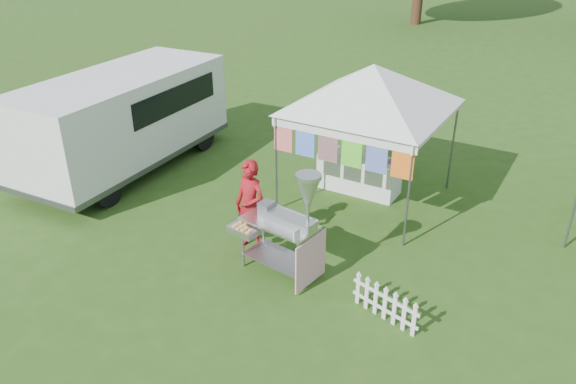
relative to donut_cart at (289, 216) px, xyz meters
The scene contains 7 objects.
ground 1.21m from the donut_cart, 114.04° to the right, with size 120.00×120.00×0.00m, color #2A4F16.
canopy_main 3.82m from the donut_cart, 90.86° to the left, with size 4.24×4.24×3.45m.
donut_cart is the anchor object (origin of this frame).
vendor 1.21m from the donut_cart, 158.17° to the left, with size 0.65×0.43×1.78m, color maroon.
cargo_van 6.15m from the donut_cart, 159.95° to the left, with size 2.55×5.69×2.32m.
picket_fence 2.09m from the donut_cart, ahead, with size 1.22×0.36×0.56m.
display_table 3.78m from the donut_cart, 95.35° to the left, with size 1.80×0.70×0.82m, color white.
Camera 1 is at (4.17, -6.85, 5.78)m, focal length 35.00 mm.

